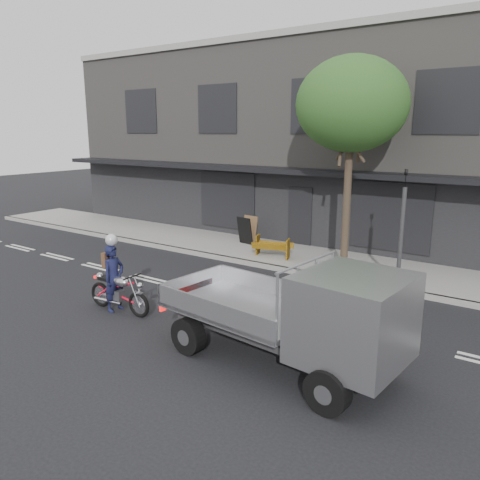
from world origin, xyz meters
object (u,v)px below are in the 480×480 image
at_px(construction_barrier, 270,247).
at_px(motorcycle, 119,291).
at_px(street_tree, 352,105).
at_px(sandwich_board, 245,231).
at_px(rider, 114,278).
at_px(flatbed_ute, 330,317).
at_px(traffic_light_pole, 401,235).

bearing_deg(construction_barrier, motorcycle, -97.28).
relative_size(street_tree, sandwich_board, 6.23).
distance_m(street_tree, motorcycle, 8.74).
xyz_separation_m(street_tree, rider, (-3.55, -6.51, -4.42)).
height_order(street_tree, flatbed_ute, street_tree).
relative_size(flatbed_ute, construction_barrier, 3.79).
relative_size(motorcycle, sandwich_board, 1.89).
height_order(motorcycle, construction_barrier, motorcycle).
distance_m(rider, flatbed_ute, 5.99).
bearing_deg(flatbed_ute, street_tree, 115.92).
bearing_deg(rider, construction_barrier, -10.56).
bearing_deg(street_tree, rider, -118.61).
bearing_deg(sandwich_board, street_tree, -1.52).
bearing_deg(street_tree, traffic_light_pole, -23.03).
bearing_deg(motorcycle, rider, 178.09).
bearing_deg(flatbed_ute, sandwich_board, 138.41).
height_order(flatbed_ute, construction_barrier, flatbed_ute).
bearing_deg(street_tree, sandwich_board, 169.36).
height_order(motorcycle, rider, rider).
distance_m(motorcycle, construction_barrier, 6.22).
bearing_deg(rider, flatbed_ute, -93.87).
height_order(rider, flatbed_ute, flatbed_ute).
xyz_separation_m(flatbed_ute, construction_barrier, (-5.04, 6.37, -0.76)).
relative_size(traffic_light_pole, motorcycle, 1.71).
relative_size(street_tree, flatbed_ute, 1.34).
bearing_deg(sandwich_board, traffic_light_pole, -5.53).
height_order(construction_barrier, sandwich_board, sandwich_board).
bearing_deg(traffic_light_pole, motorcycle, -133.66).
distance_m(street_tree, construction_barrier, 5.44).
xyz_separation_m(street_tree, sandwich_board, (-4.46, 0.84, -4.59)).
relative_size(motorcycle, rider, 1.19).
xyz_separation_m(motorcycle, flatbed_ute, (5.83, -0.20, 0.74)).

